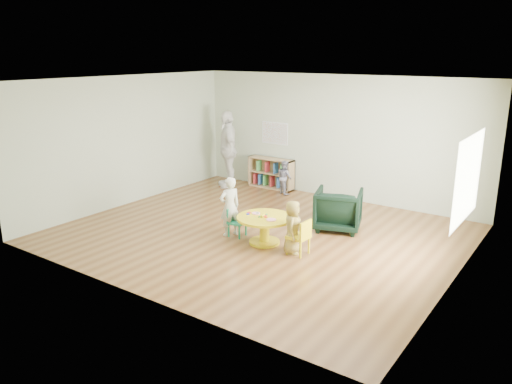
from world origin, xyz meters
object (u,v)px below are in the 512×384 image
Objects in this scene: activity_table at (264,225)px; child_right at (293,227)px; adult_caretaker at (228,149)px; kid_chair_right at (301,236)px; toddler at (285,177)px; kid_chair_left at (235,221)px; armchair at (338,209)px; bookshelf at (271,173)px; child_left at (230,207)px.

activity_table is 1.07× the size of child_right.
adult_caretaker is at bearing 137.29° from activity_table.
kid_chair_right is 3.71m from toddler.
armchair is at bearing 130.42° from kid_chair_left.
adult_caretaker is at bearing 55.99° from kid_chair_right.
kid_chair_left is at bearing 131.40° from toddler.
child_right is (2.59, -3.31, 0.09)m from bookshelf.
toddler is at bearing -53.71° from armchair.
armchair reaches higher than kid_chair_left.
child_left is (-0.10, -0.03, 0.27)m from kid_chair_left.
toddler is (-0.65, 2.95, -0.15)m from child_left.
armchair is at bearing 4.44° from kid_chair_right.
armchair is 1.07× the size of toddler.
adult_caretaker is at bearing -151.89° from bookshelf.
child_left reaches higher than kid_chair_right.
kid_chair_right is at bearing -108.11° from child_right.
child_right is at bearing 150.85° from toddler.
kid_chair_right is 0.32× the size of adult_caretaker.
kid_chair_right is at bearing 3.98° from adult_caretaker.
kid_chair_left reaches higher than activity_table.
kid_chair_right is at bearing -6.26° from activity_table.
child_right is at bearing 98.05° from kid_chair_right.
activity_table is 0.64m from kid_chair_left.
kid_chair_left is 0.45× the size of bookshelf.
armchair is at bearing -33.77° from bookshelf.
child_left is (-1.53, 0.05, 0.23)m from kid_chair_right.
adult_caretaker is at bearing -144.87° from kid_chair_left.
kid_chair_right is 0.51× the size of bookshelf.
kid_chair_left is 0.88× the size of kid_chair_right.
adult_caretaker is at bearing -116.55° from child_left.
armchair is 2.61m from toddler.
activity_table is at bearing 57.80° from child_right.
kid_chair_left is at bearing 89.59° from kid_chair_right.
child_left is at bearing 25.62° from armchair.
kid_chair_right reaches higher than kid_chair_left.
child_right is (-0.11, -1.50, 0.07)m from armchair.
toddler reaches higher than armchair.
toddler is at bearing 48.86° from adult_caretaker.
kid_chair_left is 0.62× the size of armchair.
kid_chair_left is 1.98m from armchair.
child_left is at bearing -177.44° from activity_table.
activity_table is 0.65m from child_right.
child_right reaches higher than bookshelf.
adult_caretaker reaches higher than armchair.
kid_chair_left is at bearing -8.91° from adult_caretaker.
kid_chair_right is 1.49m from armchair.
child_right is 1.13× the size of toddler.
kid_chair_right reaches higher than activity_table.
child_left is at bearing 90.94° from kid_chair_right.
child_right is 3.63m from toddler.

